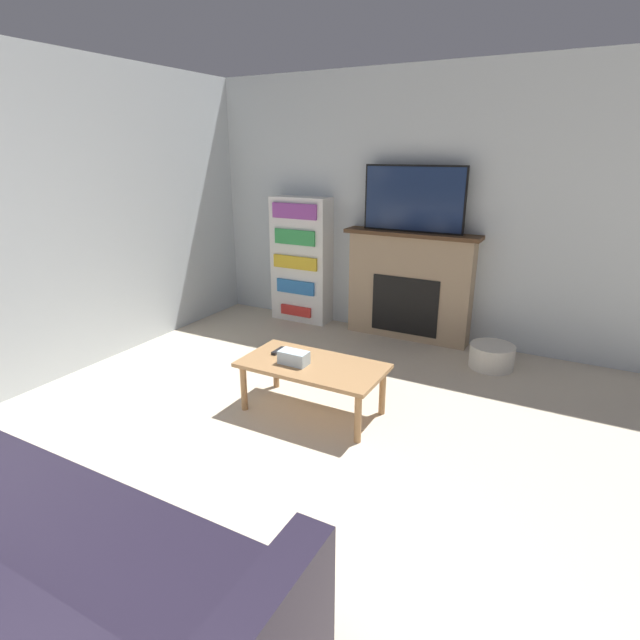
% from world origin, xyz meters
% --- Properties ---
extents(wall_back, '(5.71, 0.06, 2.70)m').
position_xyz_m(wall_back, '(0.00, 4.78, 1.35)').
color(wall_back, silver).
rests_on(wall_back, ground_plane).
extents(wall_side, '(0.06, 5.75, 2.70)m').
position_xyz_m(wall_side, '(-2.38, 2.37, 1.35)').
color(wall_side, silver).
rests_on(wall_side, ground_plane).
extents(fireplace, '(1.39, 0.28, 1.14)m').
position_xyz_m(fireplace, '(0.00, 4.63, 0.57)').
color(fireplace, tan).
rests_on(fireplace, ground_plane).
extents(tv, '(1.03, 0.03, 0.65)m').
position_xyz_m(tv, '(0.00, 4.61, 1.46)').
color(tv, black).
rests_on(tv, fireplace).
extents(couch, '(2.48, 0.91, 0.83)m').
position_xyz_m(couch, '(-0.29, 0.53, 0.29)').
color(couch, black).
rests_on(couch, ground_plane).
extents(coffee_table, '(1.08, 0.57, 0.40)m').
position_xyz_m(coffee_table, '(-0.09, 2.73, 0.35)').
color(coffee_table, '#A87A4C').
rests_on(coffee_table, ground_plane).
extents(tissue_box, '(0.22, 0.12, 0.10)m').
position_xyz_m(tissue_box, '(-0.22, 2.66, 0.45)').
color(tissue_box, silver).
rests_on(tissue_box, coffee_table).
extents(remote_control, '(0.04, 0.15, 0.02)m').
position_xyz_m(remote_control, '(-0.44, 2.80, 0.41)').
color(remote_control, black).
rests_on(remote_control, coffee_table).
extents(bookshelf, '(0.69, 0.29, 1.43)m').
position_xyz_m(bookshelf, '(-1.30, 4.61, 0.72)').
color(bookshelf, white).
rests_on(bookshelf, ground_plane).
extents(storage_basket, '(0.41, 0.41, 0.22)m').
position_xyz_m(storage_basket, '(0.96, 4.25, 0.11)').
color(storage_basket, silver).
rests_on(storage_basket, ground_plane).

